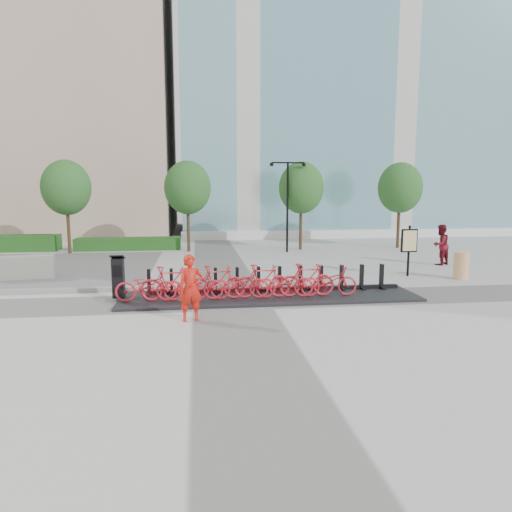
{
  "coord_description": "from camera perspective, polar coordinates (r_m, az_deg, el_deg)",
  "views": [
    {
      "loc": [
        -1.02,
        -14.04,
        3.48
      ],
      "look_at": [
        1.0,
        1.5,
        1.2
      ],
      "focal_mm": 32.0,
      "sensor_mm": 36.0,
      "label": 1
    }
  ],
  "objects": [
    {
      "name": "streetlamp",
      "position": [
        25.54,
        3.97,
        7.49
      ],
      "size": [
        2.0,
        0.2,
        5.0
      ],
      "color": "black",
      "rests_on": "ground"
    },
    {
      "name": "tan_building",
      "position": [
        44.27,
        -29.27,
        22.36
      ],
      "size": [
        26.0,
        16.0,
        30.0
      ],
      "primitive_type": "cube",
      "color": "#BCA390",
      "rests_on": "ground"
    },
    {
      "name": "ground",
      "position": [
        14.5,
        -3.17,
        -5.62
      ],
      "size": [
        120.0,
        120.0,
        0.0
      ],
      "primitive_type": "plane",
      "color": "#A5A5A5"
    },
    {
      "name": "pedestrian",
      "position": [
        22.88,
        22.07,
        1.31
      ],
      "size": [
        1.14,
        1.06,
        1.89
      ],
      "primitive_type": "imported",
      "rotation": [
        0.0,
        0.0,
        3.61
      ],
      "color": "#5D0F18",
      "rests_on": "ground"
    },
    {
      "name": "dock_pad",
      "position": [
        14.92,
        1.74,
        -5.05
      ],
      "size": [
        9.6,
        2.4,
        0.08
      ],
      "primitive_type": "cube",
      "color": "black",
      "rests_on": "ground"
    },
    {
      "name": "bike_6",
      "position": [
        14.55,
        3.61,
        -3.29
      ],
      "size": [
        1.86,
        0.65,
        0.98
      ],
      "primitive_type": "imported",
      "rotation": [
        0.0,
        0.0,
        1.57
      ],
      "color": "red",
      "rests_on": "dock_pad"
    },
    {
      "name": "bike_3",
      "position": [
        14.29,
        -4.94,
        -3.29
      ],
      "size": [
        1.8,
        0.51,
        1.08
      ],
      "primitive_type": "imported",
      "rotation": [
        0.0,
        0.0,
        1.57
      ],
      "color": "red",
      "rests_on": "dock_pad"
    },
    {
      "name": "bike_8",
      "position": [
        14.88,
        9.07,
        -3.11
      ],
      "size": [
        1.86,
        0.65,
        0.98
      ],
      "primitive_type": "imported",
      "rotation": [
        0.0,
        0.0,
        1.57
      ],
      "color": "red",
      "rests_on": "dock_pad"
    },
    {
      "name": "bike_1",
      "position": [
        14.3,
        -10.72,
        -3.4
      ],
      "size": [
        1.8,
        0.51,
        1.08
      ],
      "primitive_type": "imported",
      "rotation": [
        0.0,
        0.0,
        1.57
      ],
      "color": "red",
      "rests_on": "dock_pad"
    },
    {
      "name": "jersey_barrier",
      "position": [
        20.18,
        -27.14,
        -1.28
      ],
      "size": [
        2.4,
        1.03,
        0.9
      ],
      "primitive_type": "cube",
      "rotation": [
        0.0,
        0.0,
        0.17
      ],
      "color": "gray",
      "rests_on": "ground"
    },
    {
      "name": "dock_rail_posts",
      "position": [
        15.29,
        1.69,
        -2.94
      ],
      "size": [
        8.02,
        0.5,
        0.85
      ],
      "primitive_type": null,
      "color": "black",
      "rests_on": "dock_pad"
    },
    {
      "name": "glass_building",
      "position": [
        43.6,
        13.69,
        19.33
      ],
      "size": [
        32.0,
        16.0,
        24.0
      ],
      "primitive_type": "cube",
      "color": "teal",
      "rests_on": "ground"
    },
    {
      "name": "bike_4",
      "position": [
        14.34,
        -2.06,
        -3.44
      ],
      "size": [
        1.86,
        0.65,
        0.98
      ],
      "primitive_type": "imported",
      "rotation": [
        0.0,
        0.0,
        1.57
      ],
      "color": "red",
      "rests_on": "dock_pad"
    },
    {
      "name": "construction_barrel",
      "position": [
        19.58,
        24.26,
        -1.08
      ],
      "size": [
        0.67,
        0.67,
        1.08
      ],
      "primitive_type": "cylinder",
      "rotation": [
        0.0,
        0.0,
        -0.22
      ],
      "color": "orange",
      "rests_on": "ground"
    },
    {
      "name": "hedge_b",
      "position": [
        27.7,
        -15.62,
        1.49
      ],
      "size": [
        6.0,
        1.2,
        0.7
      ],
      "primitive_type": "cube",
      "color": "#1C4A1A",
      "rests_on": "ground"
    },
    {
      "name": "tree_1",
      "position": [
        26.04,
        -8.56,
        8.43
      ],
      "size": [
        2.6,
        2.6,
        5.1
      ],
      "color": "#46311D",
      "rests_on": "ground"
    },
    {
      "name": "tree_0",
      "position": [
        26.96,
        -22.64,
        7.89
      ],
      "size": [
        2.6,
        2.6,
        5.1
      ],
      "color": "#46311D",
      "rests_on": "ground"
    },
    {
      "name": "worker_red",
      "position": [
        12.26,
        -8.16,
        -3.97
      ],
      "size": [
        0.72,
        0.53,
        1.79
      ],
      "primitive_type": "imported",
      "rotation": [
        0.0,
        0.0,
        0.17
      ],
      "color": "red",
      "rests_on": "ground"
    },
    {
      "name": "bike_2",
      "position": [
        14.29,
        -7.83,
        -3.56
      ],
      "size": [
        1.86,
        0.65,
        0.98
      ],
      "primitive_type": "imported",
      "rotation": [
        0.0,
        0.0,
        1.57
      ],
      "color": "red",
      "rests_on": "dock_pad"
    },
    {
      "name": "map_sign",
      "position": [
        19.38,
        18.6,
        1.58
      ],
      "size": [
        0.68,
        0.14,
        2.06
      ],
      "rotation": [
        0.0,
        0.0,
        0.04
      ],
      "color": "black",
      "rests_on": "ground"
    },
    {
      "name": "bike_0",
      "position": [
        14.37,
        -13.59,
        -3.65
      ],
      "size": [
        1.86,
        0.65,
        0.98
      ],
      "primitive_type": "imported",
      "rotation": [
        0.0,
        0.0,
        1.57
      ],
      "color": "red",
      "rests_on": "dock_pad"
    },
    {
      "name": "bike_5",
      "position": [
        14.42,
        0.8,
        -3.16
      ],
      "size": [
        1.8,
        0.51,
        1.08
      ],
      "primitive_type": "imported",
      "rotation": [
        0.0,
        0.0,
        1.57
      ],
      "color": "red",
      "rests_on": "dock_pad"
    },
    {
      "name": "tree_2",
      "position": [
        26.72,
        5.68,
        8.48
      ],
      "size": [
        2.6,
        2.6,
        5.1
      ],
      "color": "#46311D",
      "rests_on": "ground"
    },
    {
      "name": "tree_3",
      "position": [
        28.68,
        17.56,
        8.12
      ],
      "size": [
        2.6,
        2.6,
        5.1
      ],
      "color": "#46311D",
      "rests_on": "ground"
    },
    {
      "name": "bike_7",
      "position": [
        14.69,
        6.37,
        -2.99
      ],
      "size": [
        1.8,
        0.51,
        1.08
      ],
      "primitive_type": "imported",
      "rotation": [
        0.0,
        0.0,
        1.57
      ],
      "color": "red",
      "rests_on": "dock_pad"
    },
    {
      "name": "kiosk",
      "position": [
        15.07,
        -16.84,
        -2.54
      ],
      "size": [
        0.44,
        0.37,
        1.39
      ],
      "rotation": [
        0.0,
        0.0,
        -0.04
      ],
      "color": "black",
      "rests_on": "dock_pad"
    }
  ]
}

